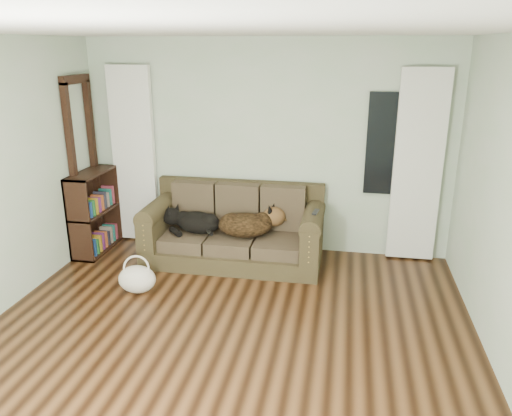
% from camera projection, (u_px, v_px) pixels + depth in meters
% --- Properties ---
extents(floor, '(5.00, 5.00, 0.00)m').
position_uv_depth(floor, '(216.00, 358.00, 4.19)').
color(floor, black).
rests_on(floor, ground).
extents(ceiling, '(5.00, 5.00, 0.00)m').
position_uv_depth(ceiling, '(207.00, 30.00, 3.38)').
color(ceiling, white).
rests_on(ceiling, ground).
extents(wall_back, '(4.50, 0.04, 2.60)m').
position_uv_depth(wall_back, '(266.00, 148.00, 6.12)').
color(wall_back, beige).
rests_on(wall_back, ground).
extents(curtain_left, '(0.55, 0.08, 2.25)m').
position_uv_depth(curtain_left, '(134.00, 156.00, 6.39)').
color(curtain_left, white).
rests_on(curtain_left, ground).
extents(curtain_right, '(0.55, 0.08, 2.25)m').
position_uv_depth(curtain_right, '(418.00, 167.00, 5.78)').
color(curtain_right, white).
rests_on(curtain_right, ground).
extents(window_pane, '(0.50, 0.03, 1.20)m').
position_uv_depth(window_pane, '(388.00, 144.00, 5.81)').
color(window_pane, black).
rests_on(window_pane, wall_back).
extents(door_casing, '(0.07, 0.60, 2.10)m').
position_uv_depth(door_casing, '(84.00, 168.00, 6.16)').
color(door_casing, black).
rests_on(door_casing, ground).
extents(sofa, '(2.09, 0.90, 0.86)m').
position_uv_depth(sofa, '(233.00, 226.00, 5.95)').
color(sofa, black).
rests_on(sofa, floor).
extents(dog_black_lab, '(0.69, 0.58, 0.25)m').
position_uv_depth(dog_black_lab, '(195.00, 221.00, 6.01)').
color(dog_black_lab, black).
rests_on(dog_black_lab, sofa).
extents(dog_shepherd, '(0.71, 0.54, 0.29)m').
position_uv_depth(dog_shepherd, '(249.00, 224.00, 5.89)').
color(dog_shepherd, black).
rests_on(dog_shepherd, sofa).
extents(tv_remote, '(0.06, 0.16, 0.02)m').
position_uv_depth(tv_remote, '(316.00, 212.00, 5.56)').
color(tv_remote, black).
rests_on(tv_remote, sofa).
extents(tote_bag, '(0.45, 0.37, 0.29)m').
position_uv_depth(tote_bag, '(137.00, 278.00, 5.26)').
color(tote_bag, silver).
rests_on(tote_bag, floor).
extents(bookshelf, '(0.31, 0.82, 1.02)m').
position_uv_depth(bookshelf, '(95.00, 213.00, 6.25)').
color(bookshelf, black).
rests_on(bookshelf, floor).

